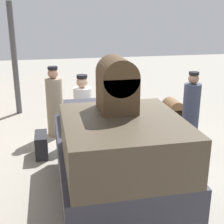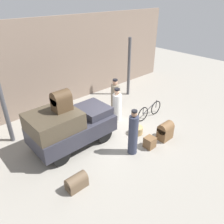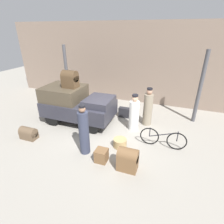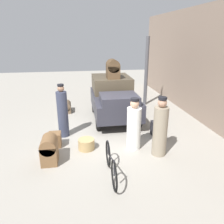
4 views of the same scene
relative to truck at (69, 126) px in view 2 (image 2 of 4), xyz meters
The scene contains 15 objects.
ground_plane 2.04m from the truck, 18.31° to the right, with size 30.00×30.00×0.00m, color gray.
station_building_facade 4.13m from the truck, 63.66° to the left, with size 16.00×0.15×4.50m.
canopy_pillar_left 2.61m from the truck, 130.77° to the left, with size 0.17×0.17×3.33m.
canopy_pillar_right 5.70m from the truck, 19.62° to the left, with size 0.17×0.17×3.33m.
truck is the anchor object (origin of this frame).
bicycle 4.19m from the truck, 10.31° to the right, with size 1.71×0.04×0.77m.
wicker_basket 2.98m from the truck, 26.44° to the right, with size 0.51×0.51×0.33m.
porter_carrying_trunk 2.51m from the truck, 53.48° to the right, with size 0.36×0.36×1.86m.
porter_with_bicycle 2.76m from the truck, ahead, with size 0.43×0.43×1.64m.
conductor_in_dark_uniform 3.34m from the truck, 14.34° to the left, with size 0.41×0.41×1.77m.
trunk_wicker_pale 2.39m from the truck, 118.27° to the right, with size 0.67×0.38×0.50m.
suitcase_small_leather 2.48m from the truck, 29.68° to the left, with size 0.64×0.26×0.50m.
suitcase_black_upright 3.26m from the truck, 45.32° to the right, with size 0.40×0.38×0.45m.
suitcase_tan_flat 3.96m from the truck, 36.33° to the right, with size 0.63×0.44×0.78m.
trunk_on_truck_roof 1.16m from the truck, behind, with size 0.64×0.51×0.77m.
Camera 2 is at (-5.32, -5.84, 5.51)m, focal length 35.00 mm.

